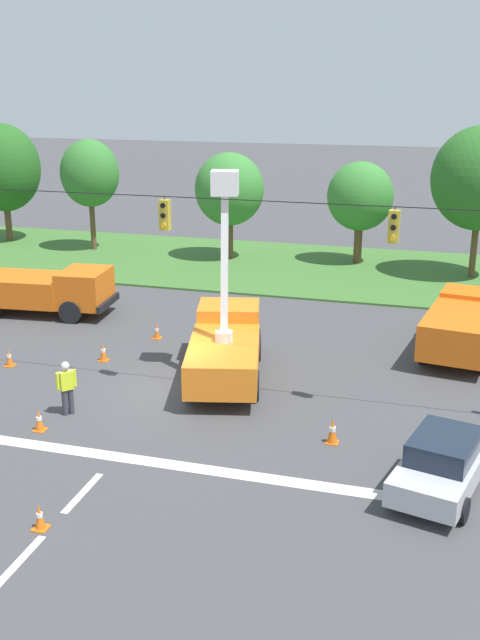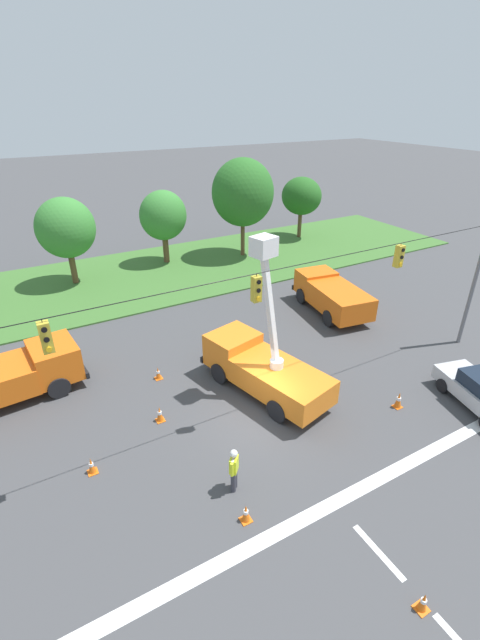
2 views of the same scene
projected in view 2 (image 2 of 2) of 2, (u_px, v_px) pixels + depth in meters
The scene contains 18 objects.
ground_plane at pixel (259, 419), 18.06m from camera, with size 200.00×200.00×0.00m, color #424244.
grass_verge at pixel (133, 278), 31.93m from camera, with size 56.00×12.00×0.10m, color #3D6B2D.
lane_markings at pixel (366, 538), 13.18m from camera, with size 17.60×15.25×0.01m.
signal_gantry at pixel (260, 327), 15.98m from camera, with size 26.20×0.33×7.20m.
tree_centre at pixel (66, 228), 29.17m from camera, with size 3.97×3.75×6.18m.
tree_east at pixel (163, 216), 33.18m from camera, with size 3.69×3.26×5.80m.
tree_far_east at pixel (243, 193), 34.06m from camera, with size 5.00×4.85×7.94m.
tree_east_end at pixel (301, 196), 39.36m from camera, with size 3.54×3.87×5.63m.
utility_truck_bucket_lift at pixel (262, 365), 19.31m from camera, with size 3.80×6.84×7.25m.
utility_truck_support_near at pixel (331, 294), 26.58m from camera, with size 3.29×6.23×2.01m.
utility_truck_support_far at pixel (7, 377), 18.80m from camera, with size 6.79×3.10×2.09m.
road_worker at pixel (234, 468), 14.39m from camera, with size 0.48×0.51×1.77m.
traffic_cone_mid_left at pixel (246, 513), 13.58m from camera, with size 0.36×0.36×0.69m.
traffic_cone_near_bucket at pixel (160, 414), 17.79m from camera, with size 0.36×0.36×0.72m.
traffic_cone_lane_edge_a at pixel (158, 373), 20.49m from camera, with size 0.36×0.36×0.65m.
traffic_cone_lane_edge_b at pixel (91, 466), 15.34m from camera, with size 0.36×0.36×0.67m.
traffic_cone_far_left at pixel (423, 602), 11.21m from camera, with size 0.36×0.36×0.65m.
traffic_cone_far_right at pixel (399, 400), 18.57m from camera, with size 0.36×0.36×0.78m.
Camera 2 is at (-7.58, -11.86, 12.09)m, focal length 24.00 mm.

